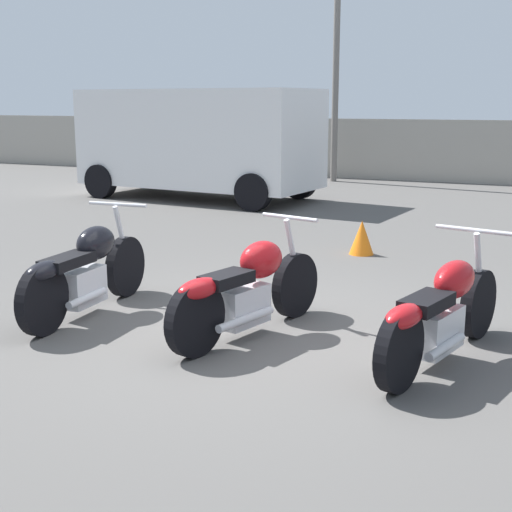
# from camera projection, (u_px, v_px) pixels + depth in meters

# --- Properties ---
(ground_plane) EXTENTS (60.00, 60.00, 0.00)m
(ground_plane) POSITION_uv_depth(u_px,v_px,m) (247.00, 333.00, 6.20)
(ground_plane) COLOR #514F4C
(fence_back) EXTENTS (40.00, 0.04, 1.54)m
(fence_back) POSITION_uv_depth(u_px,v_px,m) (463.00, 152.00, 17.43)
(fence_back) COLOR #9E998E
(fence_back) RESTS_ON ground_plane
(motorcycle_slot_0) EXTENTS (0.65, 1.98, 0.99)m
(motorcycle_slot_0) POSITION_uv_depth(u_px,v_px,m) (85.00, 270.00, 6.66)
(motorcycle_slot_0) COLOR black
(motorcycle_slot_0) RESTS_ON ground_plane
(motorcycle_slot_1) EXTENTS (0.74, 1.93, 0.97)m
(motorcycle_slot_1) POSITION_uv_depth(u_px,v_px,m) (247.00, 289.00, 6.06)
(motorcycle_slot_1) COLOR black
(motorcycle_slot_1) RESTS_ON ground_plane
(motorcycle_slot_2) EXTENTS (0.83, 2.03, 0.96)m
(motorcycle_slot_2) POSITION_uv_depth(u_px,v_px,m) (442.00, 313.00, 5.42)
(motorcycle_slot_2) COLOR black
(motorcycle_slot_2) RESTS_ON ground_plane
(parked_van) EXTENTS (5.05, 2.57, 2.21)m
(parked_van) POSITION_uv_depth(u_px,v_px,m) (199.00, 139.00, 14.57)
(parked_van) COLOR white
(parked_van) RESTS_ON ground_plane
(traffic_cone_far) EXTENTS (0.33, 0.33, 0.45)m
(traffic_cone_far) POSITION_uv_depth(u_px,v_px,m) (362.00, 237.00, 9.37)
(traffic_cone_far) COLOR orange
(traffic_cone_far) RESTS_ON ground_plane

